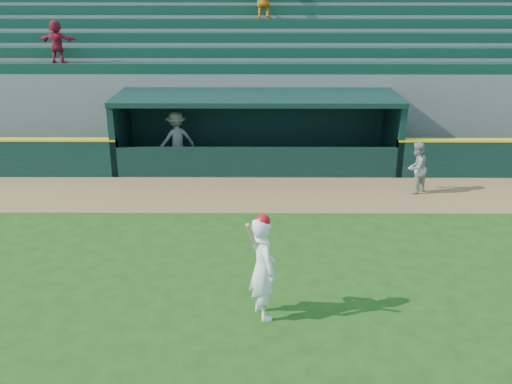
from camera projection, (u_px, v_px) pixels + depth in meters
ground at (256, 273)px, 12.49m from camera, size 120.00×120.00×0.00m
warning_track at (257, 194)px, 17.08m from camera, size 40.00×3.00×0.01m
dugout_player_front at (416, 168)px, 16.93m from camera, size 0.97×0.96×1.57m
dugout_player_inside at (177, 139)px, 19.38m from camera, size 1.40×1.14×1.89m
dugout at (257, 125)px, 19.51m from camera, size 9.40×2.80×2.46m
stands at (257, 74)px, 23.43m from camera, size 34.50×6.25×7.61m
batter_at_plate at (263, 267)px, 10.56m from camera, size 0.74×0.90×2.10m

